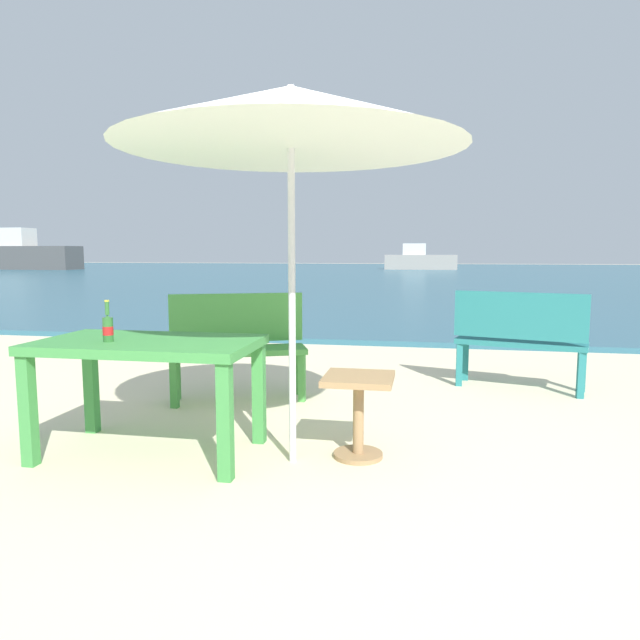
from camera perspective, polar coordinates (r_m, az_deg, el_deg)
The scene contains 11 objects.
ground_plane at distance 3.28m, azimuth 1.77°, elevation -17.06°, with size 120.00×120.00×0.00m, color beige.
sea_water at distance 32.99m, azimuth 9.77°, elevation 4.53°, with size 120.00×50.00×0.08m, color #2D6075.
picnic_table_green at distance 3.89m, azimuth -16.70°, elevation -3.51°, with size 1.40×0.80×0.76m.
beer_bottle_amber at distance 3.87m, azimuth -20.37°, elevation -0.66°, with size 0.07×0.07×0.26m.
patio_umbrella at distance 3.60m, azimuth -2.92°, elevation 19.48°, with size 2.10×2.10×2.30m.
side_table_wood at distance 3.73m, azimuth 3.85°, elevation -8.35°, with size 0.44×0.44×0.54m.
bench_teal_center at distance 5.78m, azimuth 19.26°, elevation -1.37°, with size 1.25×0.67×0.95m.
bench_green_left at distance 5.19m, azimuth -8.20°, elevation -1.95°, with size 1.25×0.77×0.95m.
swimmer_person at distance 12.12m, azimuth 20.87°, elevation 1.25°, with size 0.34×0.34×0.41m.
boat_fishing_trawler at distance 45.11m, azimuth -27.52°, elevation 5.81°, with size 7.83×2.13×2.85m.
boat_cargo_ship at distance 40.34m, azimuth 9.89°, elevation 5.90°, with size 4.89×1.33×1.78m.
Camera 1 is at (0.45, -2.97, 1.33)m, focal length 32.15 mm.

